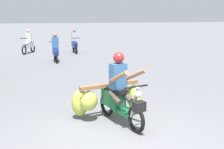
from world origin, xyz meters
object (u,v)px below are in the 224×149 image
object	(u,v)px
motorbike_main_loaded	(112,97)
motorbike_distant_ahead_left	(55,50)
motorbike_distant_far_ahead	(29,44)
motorbike_distant_ahead_right	(75,43)

from	to	relation	value
motorbike_main_loaded	motorbike_distant_ahead_left	size ratio (longest dim) A/B	1.09
motorbike_distant_far_ahead	motorbike_distant_ahead_left	bearing A→B (deg)	-66.23
motorbike_distant_ahead_right	motorbike_distant_far_ahead	distance (m)	2.66
motorbike_distant_ahead_right	motorbike_distant_ahead_left	bearing A→B (deg)	-109.57
motorbike_distant_ahead_left	motorbike_distant_far_ahead	distance (m)	3.77
motorbike_distant_ahead_left	motorbike_distant_ahead_right	distance (m)	3.38
motorbike_distant_ahead_left	motorbike_distant_ahead_right	size ratio (longest dim) A/B	1.00
motorbike_distant_far_ahead	motorbike_main_loaded	bearing A→B (deg)	-77.14
motorbike_distant_ahead_left	motorbike_main_loaded	bearing A→B (deg)	-81.88
motorbike_distant_ahead_right	motorbike_distant_far_ahead	world-z (taller)	same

